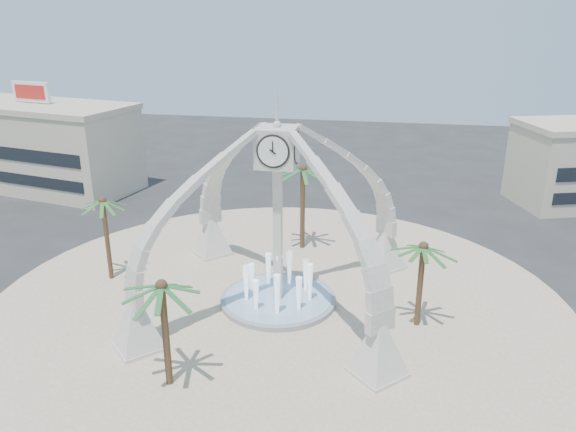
% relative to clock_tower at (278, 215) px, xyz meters
% --- Properties ---
extents(ground, '(140.00, 140.00, 0.00)m').
position_rel_clock_tower_xyz_m(ground, '(0.00, 0.00, -6.49)').
color(ground, '#282828').
rests_on(ground, ground).
extents(plaza, '(40.00, 40.00, 0.06)m').
position_rel_clock_tower_xyz_m(plaza, '(0.00, 0.00, -6.46)').
color(plaza, beige).
rests_on(plaza, ground).
extents(clock_tower, '(17.94, 17.94, 16.30)m').
position_rel_clock_tower_xyz_m(clock_tower, '(0.00, 0.00, 0.00)').
color(clock_tower, beige).
rests_on(clock_tower, ground).
extents(fountain, '(8.00, 8.00, 3.62)m').
position_rel_clock_tower_xyz_m(fountain, '(0.00, 0.00, -6.20)').
color(fountain, gray).
rests_on(fountain, ground).
extents(building_nw, '(23.75, 13.73, 11.90)m').
position_rel_clock_tower_xyz_m(building_nw, '(-32.00, 22.00, -1.66)').
color(building_nw, '#C0B696').
rests_on(building_nw, ground).
extents(palm_east, '(3.90, 3.90, 6.23)m').
position_rel_clock_tower_xyz_m(palm_east, '(9.38, -1.24, -1.06)').
color(palm_east, brown).
rests_on(palm_east, ground).
extents(palm_west, '(3.87, 3.87, 6.92)m').
position_rel_clock_tower_xyz_m(palm_west, '(-13.17, 1.32, -0.35)').
color(palm_west, brown).
rests_on(palm_west, ground).
extents(palm_north, '(4.46, 4.46, 7.83)m').
position_rel_clock_tower_xyz_m(palm_north, '(0.07, 9.83, 0.40)').
color(palm_north, brown).
rests_on(palm_north, ground).
extents(palm_south, '(4.56, 4.56, 6.73)m').
position_rel_clock_tower_xyz_m(palm_south, '(-3.97, -9.97, -0.61)').
color(palm_south, brown).
rests_on(palm_south, ground).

